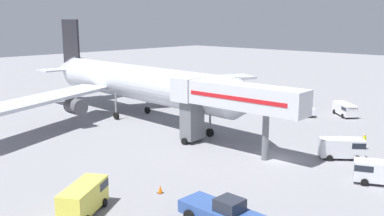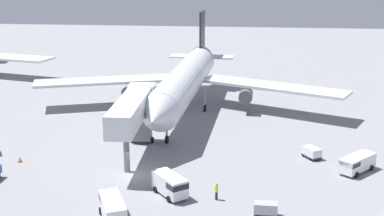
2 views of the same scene
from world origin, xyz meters
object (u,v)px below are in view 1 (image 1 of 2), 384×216
Objects in this scene: airplane_at_gate at (134,82)px; service_van_near_left at (345,109)px; jet_bridge at (227,99)px; safety_cone_alpha at (160,189)px; pushback_tug at (226,215)px; service_van_outer_left at (84,197)px; service_van_far_left at (343,147)px; service_van_far_center at (382,172)px; baggage_cart_near_center at (307,112)px; ground_crew_worker_foreground at (364,141)px.

service_van_near_left is (22.88, -23.36, -4.32)m from airplane_at_gate.
jet_bridge is at bearing -100.42° from airplane_at_gate.
service_van_near_left is 40.40m from safety_cone_alpha.
service_van_near_left is (41.61, 9.65, 0.03)m from pushback_tug.
service_van_outer_left is 6.86m from safety_cone_alpha.
service_van_far_left is at bearing -60.54° from jet_bridge.
service_van_outer_left is (-24.13, -23.40, -4.12)m from airplane_at_gate.
jet_bridge is 17.55m from service_van_far_center.
airplane_at_gate is 32.53m from service_van_far_left.
service_van_far_center reaches higher than baggage_cart_near_center.
pushback_tug reaches higher than safety_cone_alpha.
baggage_cart_near_center is 3.76× the size of safety_cone_alpha.
pushback_tug is (-14.84, -11.89, -4.89)m from jet_bridge.
safety_cone_alpha is at bearing -178.00° from service_van_near_left.
service_van_far_left is at bearing -18.33° from service_van_outer_left.
baggage_cart_near_center is (36.92, 13.66, -0.33)m from pushback_tug.
service_van_far_center is at bearing -16.69° from pushback_tug.
ground_crew_worker_foreground is (-15.69, -9.25, -0.14)m from service_van_near_left.
service_van_far_center is at bearing -33.66° from service_van_outer_left.
pushback_tug is at bearing -159.70° from baggage_cart_near_center.
jet_bridge is at bearing -175.42° from baggage_cart_near_center.
safety_cone_alpha is (-19.84, 7.40, -0.91)m from service_van_far_left.
ground_crew_worker_foreground is at bearing -129.69° from baggage_cart_near_center.
airplane_at_gate is 9.80× the size of service_van_outer_left.
baggage_cart_near_center is 1.45× the size of ground_crew_worker_foreground.
pushback_tug is at bearing -166.94° from service_van_near_left.
pushback_tug is at bearing -141.30° from jet_bridge.
service_van_far_center is at bearing -150.74° from ground_crew_worker_foreground.
airplane_at_gate is 33.87m from service_van_outer_left.
service_van_outer_left is at bearing 119.36° from pushback_tug.
service_van_far_center is 7.55× the size of safety_cone_alpha.
baggage_cart_near_center is at bearing 38.98° from service_van_far_left.
baggage_cart_near_center is at bearing 5.45° from service_van_outer_left.
ground_crew_worker_foreground is at bearing -46.05° from jet_bridge.
ground_crew_worker_foreground is at bearing -17.63° from safety_cone_alpha.
service_van_far_left reaches higher than service_van_near_left.
ground_crew_worker_foreground reaches higher than safety_cone_alpha.
service_van_far_left reaches higher than baggage_cart_near_center.
service_van_far_center is 27.67m from baggage_cart_near_center.
safety_cone_alpha is (-40.37, -1.41, -0.77)m from service_van_near_left.
airplane_at_gate is 30.75m from safety_cone_alpha.
pushback_tug reaches higher than baggage_cart_near_center.
service_van_far_center is at bearing -93.48° from airplane_at_gate.
jet_bridge is at bearing 38.70° from pushback_tug.
pushback_tug reaches higher than service_van_outer_left.
service_van_outer_left is (-47.01, -0.04, 0.20)m from service_van_near_left.
safety_cone_alpha is (6.65, -1.37, -0.98)m from service_van_outer_left.
service_van_near_left is 1.07× the size of service_van_far_left.
jet_bridge is at bearing 6.41° from service_van_outer_left.
airplane_at_gate is 38.20m from pushback_tug.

